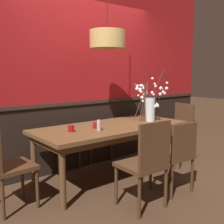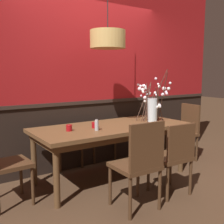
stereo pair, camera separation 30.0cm
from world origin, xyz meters
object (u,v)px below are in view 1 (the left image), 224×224
(chair_near_side_right, at_px, (176,153))
(pendant_lamp, at_px, (107,39))
(chair_head_west_end, at_px, (5,163))
(condiment_bottle, at_px, (99,126))
(vase_with_blossoms, at_px, (150,106))
(chair_far_side_right, at_px, (94,129))
(chair_far_side_left, at_px, (62,134))
(chair_near_side_left, at_px, (146,160))
(candle_holder_nearer_edge, at_px, (96,125))
(dining_table, at_px, (112,131))
(chair_head_east_end, at_px, (179,128))
(candle_holder_nearer_center, at_px, (71,129))

(chair_near_side_right, xyz_separation_m, pendant_lamp, (-0.31, 0.92, 1.38))
(chair_head_west_end, bearing_deg, condiment_bottle, -8.06)
(vase_with_blossoms, bearing_deg, chair_far_side_right, 112.15)
(chair_far_side_left, relative_size, chair_head_west_end, 0.98)
(chair_near_side_left, xyz_separation_m, candle_holder_nearer_edge, (-0.01, 0.89, 0.24))
(chair_head_west_end, relative_size, pendant_lamp, 0.75)
(dining_table, relative_size, chair_head_east_end, 2.27)
(chair_near_side_right, distance_m, chair_head_west_end, 1.91)
(chair_far_side_right, distance_m, pendant_lamp, 1.59)
(vase_with_blossoms, bearing_deg, candle_holder_nearer_edge, 177.17)
(chair_head_west_end, bearing_deg, pendant_lamp, 3.27)
(chair_far_side_left, xyz_separation_m, candle_holder_nearer_center, (-0.32, -0.85, 0.27))
(chair_far_side_left, relative_size, condiment_bottle, 6.59)
(dining_table, distance_m, pendant_lamp, 1.22)
(chair_head_east_end, xyz_separation_m, candle_holder_nearer_edge, (-1.72, 0.00, 0.26))
(chair_far_side_right, distance_m, vase_with_blossoms, 1.08)
(chair_near_side_left, relative_size, vase_with_blossoms, 1.27)
(condiment_bottle, relative_size, pendant_lamp, 0.11)
(candle_holder_nearer_center, height_order, candle_holder_nearer_edge, candle_holder_nearer_center)
(chair_near_side_left, distance_m, candle_holder_nearer_center, 1.00)
(chair_near_side_right, height_order, condiment_bottle, condiment_bottle)
(dining_table, distance_m, chair_head_west_end, 1.43)
(chair_near_side_right, distance_m, candle_holder_nearer_edge, 1.05)
(chair_near_side_left, height_order, vase_with_blossoms, vase_with_blossoms)
(chair_near_side_right, relative_size, candle_holder_nearer_edge, 11.03)
(chair_head_west_end, height_order, condiment_bottle, chair_head_west_end)
(chair_near_side_left, bearing_deg, candle_holder_nearer_center, 111.51)
(condiment_bottle, bearing_deg, chair_far_side_left, 88.41)
(candle_holder_nearer_center, relative_size, pendant_lamp, 0.06)
(dining_table, bearing_deg, chair_near_side_left, -106.78)
(vase_with_blossoms, xyz_separation_m, candle_holder_nearer_edge, (-0.94, 0.05, -0.18))
(dining_table, distance_m, condiment_bottle, 0.40)
(chair_far_side_left, height_order, vase_with_blossoms, vase_with_blossoms)
(dining_table, xyz_separation_m, candle_holder_nearer_center, (-0.63, 0.00, 0.12))
(pendant_lamp, bearing_deg, chair_far_side_left, 110.62)
(chair_far_side_left, distance_m, chair_head_west_end, 1.40)
(chair_far_side_right, bearing_deg, vase_with_blossoms, -67.85)
(chair_far_side_left, relative_size, chair_head_east_end, 0.96)
(chair_head_west_end, xyz_separation_m, condiment_bottle, (1.09, -0.15, 0.29))
(chair_near_side_left, xyz_separation_m, chair_near_side_right, (0.57, 0.06, -0.04))
(dining_table, bearing_deg, condiment_bottle, -154.64)
(chair_far_side_left, distance_m, chair_near_side_left, 1.75)
(chair_far_side_left, bearing_deg, chair_near_side_left, -88.86)
(candle_holder_nearer_center, bearing_deg, dining_table, -0.22)
(chair_near_side_left, bearing_deg, chair_head_east_end, 27.43)
(vase_with_blossoms, distance_m, candle_holder_nearer_edge, 0.96)
(chair_head_east_end, xyz_separation_m, chair_head_west_end, (-2.87, 0.01, -0.00))
(dining_table, height_order, pendant_lamp, pendant_lamp)
(chair_far_side_right, distance_m, chair_near_side_left, 1.84)
(candle_holder_nearer_center, bearing_deg, condiment_bottle, -28.70)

